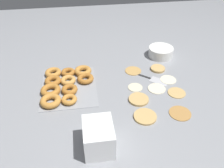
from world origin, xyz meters
name	(u,v)px	position (x,y,z in m)	size (l,w,h in m)	color
ground_plane	(135,94)	(0.00, 0.00, 0.00)	(3.00, 3.00, 0.00)	gray
pancake_0	(139,99)	(0.06, 0.01, 0.01)	(0.11, 0.11, 0.01)	tan
pancake_1	(168,80)	(-0.10, 0.23, 0.00)	(0.10, 0.10, 0.01)	beige
pancake_2	(135,87)	(-0.05, 0.01, 0.00)	(0.08, 0.08, 0.01)	beige
pancake_3	(157,88)	(-0.02, 0.14, 0.00)	(0.10, 0.10, 0.01)	beige
pancake_4	(180,113)	(0.19, 0.19, 0.00)	(0.11, 0.11, 0.01)	#B27F42
pancake_5	(145,117)	(0.19, 0.01, 0.01)	(0.12, 0.12, 0.01)	tan
pancake_6	(158,69)	(-0.22, 0.20, 0.01)	(0.09, 0.09, 0.02)	tan
pancake_7	(133,71)	(-0.22, 0.04, 0.00)	(0.10, 0.10, 0.01)	tan
pancake_8	(177,92)	(0.03, 0.24, 0.00)	(0.10, 0.10, 0.01)	tan
donut_tray	(65,84)	(-0.13, -0.39, 0.02)	(0.39, 0.32, 0.04)	#93969B
batter_bowl	(161,52)	(-0.38, 0.27, 0.03)	(0.17, 0.17, 0.07)	white
container_stack	(99,137)	(0.34, -0.24, 0.07)	(0.16, 0.13, 0.13)	white
spatula	(155,80)	(-0.11, 0.15, 0.00)	(0.18, 0.21, 0.01)	black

